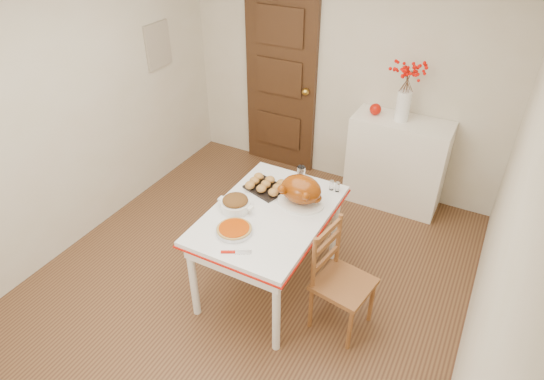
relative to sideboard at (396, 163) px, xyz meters
The scene contains 19 objects.
floor 1.99m from the sideboard, 112.73° to the right, with size 3.50×4.00×0.00m, color #472A1B.
wall_back 1.09m from the sideboard, 163.57° to the left, with size 3.50×0.00×2.50m, color beige.
wall_left 3.16m from the sideboard, 144.50° to the right, with size 0.00×4.00×2.50m, color beige.
wall_right 2.18m from the sideboard, 60.57° to the right, with size 0.00×4.00×2.50m, color beige.
door_back 1.56m from the sideboard, behind, with size 0.85×0.06×2.06m, color #361F13.
photo_board 2.74m from the sideboard, 166.82° to the right, with size 0.03×0.35×0.45m, color #AAA689.
sideboard is the anchor object (origin of this frame).
kitchen_table 1.80m from the sideboard, 108.83° to the right, with size 0.88×1.29×0.77m, color white, non-canonical shape.
chair_oak 1.82m from the sideboard, 86.26° to the right, with size 0.40×0.40×0.90m, color brown, non-canonical shape.
berry_vase 0.79m from the sideboard, behind, with size 0.32×0.32×0.61m, color white, non-canonical shape.
apple 0.61m from the sideboard, behind, with size 0.12×0.12×0.12m, color #B21005.
turkey_platter 1.59m from the sideboard, 105.60° to the right, with size 0.39×0.31×0.25m, color #933506, non-canonical shape.
pumpkin_pie 2.17m from the sideboard, 108.72° to the right, with size 0.27×0.27×0.06m, color #A03200.
stuffing_dish 2.00m from the sideboard, 114.85° to the right, with size 0.30×0.24×0.12m, color brown, non-canonical shape.
rolls_tray 1.65m from the sideboard, 117.73° to the right, with size 0.31×0.25×0.08m, color #B57640, non-canonical shape.
pie_server 2.31m from the sideboard, 104.18° to the right, with size 0.21×0.06×0.01m, color silver, non-canonical shape.
carving_knife 2.07m from the sideboard, 111.15° to the right, with size 0.24×0.06×0.01m, color silver, non-canonical shape.
drinking_glass 1.33m from the sideboard, 116.03° to the right, with size 0.07×0.07×0.12m, color white.
shaker_pair 1.25m from the sideboard, 101.64° to the right, with size 0.09×0.03×0.09m, color white, non-canonical shape.
Camera 1 is at (1.55, -2.46, 2.96)m, focal length 30.66 mm.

